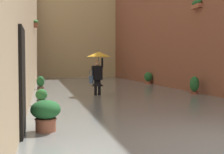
{
  "coord_description": "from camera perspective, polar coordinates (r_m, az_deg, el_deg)",
  "views": [
    {
      "loc": [
        3.24,
        4.54,
        1.53
      ],
      "look_at": [
        0.38,
        -7.97,
        0.92
      ],
      "focal_mm": 49.19,
      "sensor_mm": 36.0,
      "label": 1
    }
  ],
  "objects": [
    {
      "name": "ground_plane",
      "position": [
        16.97,
        -1.8,
        -2.47
      ],
      "size": [
        60.22,
        60.22,
        0.0
      ],
      "primitive_type": "plane",
      "color": "#605B56"
    },
    {
      "name": "potted_plant_mid_right",
      "position": [
        6.35,
        -12.23,
        -7.06
      ],
      "size": [
        0.6,
        0.6,
        0.78
      ],
      "color": "#9E563D",
      "rests_on": "ground_plane"
    },
    {
      "name": "flood_water",
      "position": [
        16.96,
        -1.8,
        -2.22
      ],
      "size": [
        8.08,
        30.09,
        0.15
      ],
      "primitive_type": "cube",
      "color": "slate",
      "rests_on": "ground_plane"
    },
    {
      "name": "building_facade_far",
      "position": [
        29.83,
        -6.63,
        7.82
      ],
      "size": [
        10.88,
        1.8,
        8.39
      ],
      "primitive_type": "cube",
      "color": "tan",
      "rests_on": "ground_plane"
    },
    {
      "name": "potted_plant_far_right",
      "position": [
        10.35,
        -12.97,
        -3.82
      ],
      "size": [
        0.38,
        0.38,
        0.67
      ],
      "color": "#66605B",
      "rests_on": "ground_plane"
    },
    {
      "name": "potted_plant_near_right",
      "position": [
        16.35,
        -13.14,
        -1.21
      ],
      "size": [
        0.41,
        0.41,
        0.83
      ],
      "color": "brown",
      "rests_on": "ground_plane"
    },
    {
      "name": "potted_plant_far_left",
      "position": [
        13.85,
        15.07,
        -1.75
      ],
      "size": [
        0.41,
        0.41,
        0.93
      ],
      "color": "brown",
      "rests_on": "ground_plane"
    },
    {
      "name": "potted_plant_mid_left",
      "position": [
        19.74,
        6.77,
        -0.31
      ],
      "size": [
        0.53,
        0.53,
        0.91
      ],
      "color": "#9E563D",
      "rests_on": "ground_plane"
    },
    {
      "name": "person_wading",
      "position": [
        12.97,
        -2.61,
        2.32
      ],
      "size": [
        1.03,
        1.03,
        2.06
      ],
      "color": "black",
      "rests_on": "ground_plane"
    }
  ]
}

